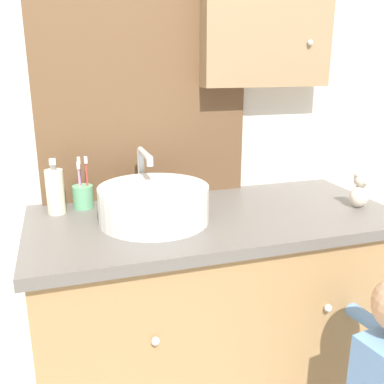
{
  "coord_description": "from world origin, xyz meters",
  "views": [
    {
      "loc": [
        -0.48,
        -0.95,
        1.35
      ],
      "look_at": [
        -0.1,
        0.26,
        0.97
      ],
      "focal_mm": 40.0,
      "sensor_mm": 36.0,
      "label": 1
    }
  ],
  "objects_px": {
    "soap_dispenser": "(55,191)",
    "toothbrush_holder": "(83,195)",
    "teddy_bear": "(360,190)",
    "sink_basin": "(154,203)"
  },
  "relations": [
    {
      "from": "sink_basin",
      "to": "teddy_bear",
      "type": "relative_size",
      "value": 3.09
    },
    {
      "from": "soap_dispenser",
      "to": "teddy_bear",
      "type": "xyz_separation_m",
      "value": [
        1.01,
        -0.25,
        -0.02
      ]
    },
    {
      "from": "sink_basin",
      "to": "soap_dispenser",
      "type": "distance_m",
      "value": 0.34
    },
    {
      "from": "sink_basin",
      "to": "teddy_bear",
      "type": "distance_m",
      "value": 0.72
    },
    {
      "from": "sink_basin",
      "to": "toothbrush_holder",
      "type": "bearing_deg",
      "value": 135.57
    },
    {
      "from": "soap_dispenser",
      "to": "toothbrush_holder",
      "type": "bearing_deg",
      "value": 20.74
    },
    {
      "from": "toothbrush_holder",
      "to": "teddy_bear",
      "type": "xyz_separation_m",
      "value": [
        0.92,
        -0.28,
        0.02
      ]
    },
    {
      "from": "sink_basin",
      "to": "toothbrush_holder",
      "type": "height_order",
      "value": "sink_basin"
    },
    {
      "from": "sink_basin",
      "to": "toothbrush_holder",
      "type": "distance_m",
      "value": 0.29
    },
    {
      "from": "toothbrush_holder",
      "to": "teddy_bear",
      "type": "distance_m",
      "value": 0.96
    }
  ]
}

